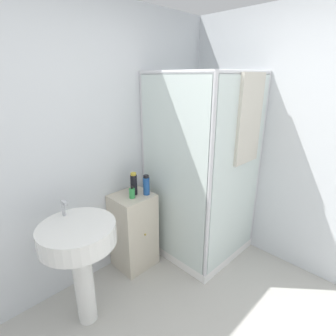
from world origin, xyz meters
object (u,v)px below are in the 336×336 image
Objects in this scene: sink at (79,248)px; soap_dispenser at (132,193)px; shampoo_bottle_tall_black at (134,184)px; shampoo_bottle_blue at (146,185)px.

sink is 7.95× the size of soap_dispenser.
shampoo_bottle_tall_black is 1.12× the size of shampoo_bottle_blue.
soap_dispenser is 0.10m from shampoo_bottle_tall_black.
shampoo_bottle_tall_black is at bearing 134.60° from shampoo_bottle_blue.
shampoo_bottle_blue reaches higher than soap_dispenser.
shampoo_bottle_tall_black reaches higher than shampoo_bottle_blue.
shampoo_bottle_tall_black is at bearing 20.14° from sink.
shampoo_bottle_blue is at bearing -45.40° from shampoo_bottle_tall_black.
shampoo_bottle_blue is at bearing -13.21° from soap_dispenser.
sink is 4.53× the size of shampoo_bottle_tall_black.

